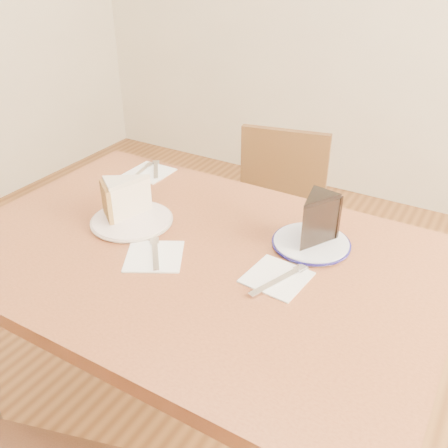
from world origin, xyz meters
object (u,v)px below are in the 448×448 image
(chair_far, at_px, (273,229))
(table, at_px, (195,283))
(chocolate_cake, at_px, (313,222))
(plate_cream, at_px, (132,221))
(plate_navy, at_px, (311,243))
(carrot_cake, at_px, (130,198))

(chair_far, bearing_deg, table, 85.12)
(chocolate_cake, bearing_deg, table, 44.13)
(plate_cream, distance_m, chocolate_cake, 0.49)
(plate_navy, xyz_separation_m, chocolate_cake, (0.00, -0.00, 0.06))
(chair_far, distance_m, plate_cream, 0.71)
(chair_far, xyz_separation_m, plate_navy, (0.32, -0.49, 0.31))
(chocolate_cake, bearing_deg, plate_navy, -60.97)
(table, relative_size, chair_far, 1.50)
(plate_navy, distance_m, carrot_cake, 0.50)
(plate_cream, xyz_separation_m, plate_navy, (0.46, 0.14, 0.00))
(chair_far, bearing_deg, plate_navy, 111.40)
(plate_cream, xyz_separation_m, carrot_cake, (-0.02, 0.02, 0.05))
(table, relative_size, carrot_cake, 10.14)
(chair_far, bearing_deg, carrot_cake, 63.28)
(chocolate_cake, bearing_deg, plate_cream, 25.81)
(carrot_cake, distance_m, chocolate_cake, 0.49)
(plate_cream, height_order, carrot_cake, carrot_cake)
(table, height_order, plate_cream, plate_cream)
(plate_navy, relative_size, chocolate_cake, 1.64)
(table, distance_m, chocolate_cake, 0.34)
(plate_cream, relative_size, chocolate_cake, 1.85)
(chair_far, relative_size, plate_navy, 4.26)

